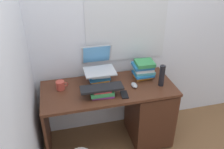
{
  "coord_description": "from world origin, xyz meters",
  "views": [
    {
      "loc": [
        -0.47,
        -2.05,
        2.1
      ],
      "look_at": [
        0.02,
        -0.05,
        0.93
      ],
      "focal_mm": 38.27,
      "sensor_mm": 36.0,
      "label": 1
    }
  ],
  "objects_px": {
    "computer_mouse": "(134,85)",
    "cell_phone": "(124,95)",
    "book_stack_side": "(144,69)",
    "mug": "(60,85)",
    "laptop": "(98,64)",
    "book_stack_tall": "(100,77)",
    "keyboard": "(102,88)",
    "water_bottle": "(162,76)",
    "book_stack_keyboard_riser": "(102,92)",
    "desk": "(139,110)"
  },
  "relations": [
    {
      "from": "book_stack_keyboard_riser",
      "to": "book_stack_side",
      "type": "relative_size",
      "value": 0.97
    },
    {
      "from": "cell_phone",
      "to": "book_stack_tall",
      "type": "bearing_deg",
      "value": 130.27
    },
    {
      "from": "book_stack_tall",
      "to": "water_bottle",
      "type": "xyz_separation_m",
      "value": [
        0.62,
        -0.2,
        0.05
      ]
    },
    {
      "from": "desk",
      "to": "computer_mouse",
      "type": "bearing_deg",
      "value": -165.61
    },
    {
      "from": "desk",
      "to": "keyboard",
      "type": "distance_m",
      "value": 0.64
    },
    {
      "from": "book_stack_tall",
      "to": "laptop",
      "type": "height_order",
      "value": "laptop"
    },
    {
      "from": "book_stack_keyboard_riser",
      "to": "water_bottle",
      "type": "xyz_separation_m",
      "value": [
        0.65,
        0.04,
        0.08
      ]
    },
    {
      "from": "mug",
      "to": "laptop",
      "type": "bearing_deg",
      "value": 12.86
    },
    {
      "from": "laptop",
      "to": "water_bottle",
      "type": "bearing_deg",
      "value": -23.99
    },
    {
      "from": "keyboard",
      "to": "computer_mouse",
      "type": "distance_m",
      "value": 0.38
    },
    {
      "from": "keyboard",
      "to": "water_bottle",
      "type": "relative_size",
      "value": 1.8
    },
    {
      "from": "book_stack_side",
      "to": "laptop",
      "type": "distance_m",
      "value": 0.5
    },
    {
      "from": "keyboard",
      "to": "book_stack_tall",
      "type": "bearing_deg",
      "value": 84.15
    },
    {
      "from": "desk",
      "to": "water_bottle",
      "type": "height_order",
      "value": "water_bottle"
    },
    {
      "from": "book_stack_keyboard_riser",
      "to": "mug",
      "type": "height_order",
      "value": "mug"
    },
    {
      "from": "laptop",
      "to": "keyboard",
      "type": "height_order",
      "value": "laptop"
    },
    {
      "from": "book_stack_tall",
      "to": "keyboard",
      "type": "xyz_separation_m",
      "value": [
        -0.03,
        -0.25,
        0.02
      ]
    },
    {
      "from": "book_stack_tall",
      "to": "laptop",
      "type": "relative_size",
      "value": 0.69
    },
    {
      "from": "keyboard",
      "to": "mug",
      "type": "distance_m",
      "value": 0.45
    },
    {
      "from": "computer_mouse",
      "to": "book_stack_tall",
      "type": "bearing_deg",
      "value": 154.18
    },
    {
      "from": "computer_mouse",
      "to": "mug",
      "type": "relative_size",
      "value": 0.82
    },
    {
      "from": "book_stack_side",
      "to": "mug",
      "type": "bearing_deg",
      "value": -178.57
    },
    {
      "from": "book_stack_tall",
      "to": "cell_phone",
      "type": "relative_size",
      "value": 1.66
    },
    {
      "from": "laptop",
      "to": "book_stack_tall",
      "type": "bearing_deg",
      "value": -92.37
    },
    {
      "from": "desk",
      "to": "mug",
      "type": "height_order",
      "value": "mug"
    },
    {
      "from": "book_stack_tall",
      "to": "book_stack_side",
      "type": "height_order",
      "value": "book_stack_side"
    },
    {
      "from": "water_bottle",
      "to": "cell_phone",
      "type": "xyz_separation_m",
      "value": [
        -0.43,
        -0.08,
        -0.11
      ]
    },
    {
      "from": "laptop",
      "to": "cell_phone",
      "type": "distance_m",
      "value": 0.45
    },
    {
      "from": "keyboard",
      "to": "water_bottle",
      "type": "xyz_separation_m",
      "value": [
        0.65,
        0.04,
        0.02
      ]
    },
    {
      "from": "keyboard",
      "to": "mug",
      "type": "bearing_deg",
      "value": 150.98
    },
    {
      "from": "laptop",
      "to": "cell_phone",
      "type": "bearing_deg",
      "value": -62.14
    },
    {
      "from": "book_stack_keyboard_riser",
      "to": "book_stack_side",
      "type": "height_order",
      "value": "book_stack_side"
    },
    {
      "from": "mug",
      "to": "water_bottle",
      "type": "bearing_deg",
      "value": -9.79
    },
    {
      "from": "book_stack_tall",
      "to": "book_stack_side",
      "type": "relative_size",
      "value": 0.92
    },
    {
      "from": "book_stack_tall",
      "to": "water_bottle",
      "type": "bearing_deg",
      "value": -18.31
    },
    {
      "from": "book_stack_side",
      "to": "computer_mouse",
      "type": "xyz_separation_m",
      "value": [
        -0.16,
        -0.16,
        -0.09
      ]
    },
    {
      "from": "laptop",
      "to": "book_stack_side",
      "type": "bearing_deg",
      "value": -8.46
    },
    {
      "from": "book_stack_tall",
      "to": "mug",
      "type": "relative_size",
      "value": 1.79
    },
    {
      "from": "desk",
      "to": "keyboard",
      "type": "xyz_separation_m",
      "value": [
        -0.45,
        -0.11,
        0.44
      ]
    },
    {
      "from": "desk",
      "to": "water_bottle",
      "type": "distance_m",
      "value": 0.5
    },
    {
      "from": "water_bottle",
      "to": "desk",
      "type": "bearing_deg",
      "value": 161.79
    },
    {
      "from": "book_stack_tall",
      "to": "computer_mouse",
      "type": "xyz_separation_m",
      "value": [
        0.34,
        -0.16,
        -0.05
      ]
    },
    {
      "from": "book_stack_tall",
      "to": "book_stack_side",
      "type": "xyz_separation_m",
      "value": [
        0.49,
        -0.0,
        0.04
      ]
    },
    {
      "from": "desk",
      "to": "keyboard",
      "type": "bearing_deg",
      "value": -166.62
    },
    {
      "from": "laptop",
      "to": "mug",
      "type": "relative_size",
      "value": 2.59
    },
    {
      "from": "computer_mouse",
      "to": "cell_phone",
      "type": "height_order",
      "value": "computer_mouse"
    },
    {
      "from": "computer_mouse",
      "to": "mug",
      "type": "bearing_deg",
      "value": 169.72
    },
    {
      "from": "book_stack_tall",
      "to": "cell_phone",
      "type": "bearing_deg",
      "value": -56.33
    },
    {
      "from": "desk",
      "to": "book_stack_tall",
      "type": "height_order",
      "value": "book_stack_tall"
    },
    {
      "from": "desk",
      "to": "keyboard",
      "type": "relative_size",
      "value": 3.31
    }
  ]
}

